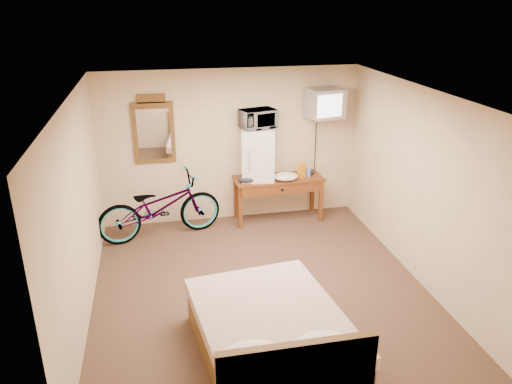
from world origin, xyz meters
The scene contains 13 objects.
room centered at (0.00, 0.00, 1.25)m, with size 4.60×4.64×2.50m.
desk centered at (0.75, 2.00, 0.64)m, with size 1.47×0.60×0.75m.
mini_fridge centered at (0.40, 2.05, 1.17)m, with size 0.60×0.58×0.85m.
microwave centered at (0.40, 2.05, 1.74)m, with size 0.53×0.36×0.29m, color white.
snack_bag centered at (1.12, 1.96, 0.87)m, with size 0.12×0.07×0.24m, color orange.
blue_cup centered at (1.24, 1.98, 0.82)m, with size 0.07×0.07×0.13m, color #427EE0.
cloth_cream centered at (0.83, 1.88, 0.81)m, with size 0.40×0.31×0.12m, color beige.
cloth_dark_a centered at (0.20, 1.91, 0.81)m, with size 0.30×0.23×0.11m, color black.
cloth_dark_b centered at (1.28, 2.09, 0.80)m, with size 0.22×0.18×0.10m, color black.
crt_television centered at (1.48, 2.02, 1.95)m, with size 0.61×0.65×0.46m.
wall_mirror centered at (-1.21, 2.27, 1.59)m, with size 0.64×0.04×1.09m.
bicycle centered at (-1.20, 1.77, 0.50)m, with size 0.67×1.92×1.01m, color black.
bed centered at (-0.17, -1.38, 0.30)m, with size 1.63×2.04×0.90m.
Camera 1 is at (-1.18, -5.44, 3.54)m, focal length 35.00 mm.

